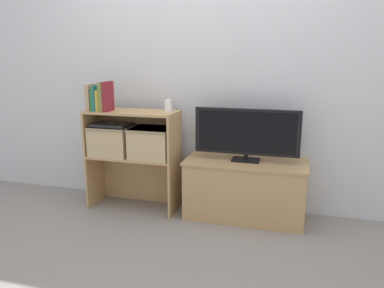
{
  "coord_description": "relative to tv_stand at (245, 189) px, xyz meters",
  "views": [
    {
      "loc": [
        0.81,
        -2.7,
        1.31
      ],
      "look_at": [
        0.0,
        0.17,
        0.61
      ],
      "focal_mm": 35.0,
      "sensor_mm": 36.0,
      "label": 1
    }
  ],
  "objects": [
    {
      "name": "ground_plane",
      "position": [
        -0.44,
        -0.2,
        -0.24
      ],
      "size": [
        16.0,
        16.0,
        0.0
      ],
      "primitive_type": "plane",
      "color": "gray"
    },
    {
      "name": "wall_back",
      "position": [
        -0.44,
        0.24,
        0.96
      ],
      "size": [
        10.0,
        0.05,
        2.4
      ],
      "color": "silver",
      "rests_on": "ground_plane"
    },
    {
      "name": "tv_stand",
      "position": [
        0.0,
        0.0,
        0.0
      ],
      "size": [
        0.97,
        0.43,
        0.49
      ],
      "color": "tan",
      "rests_on": "ground_plane"
    },
    {
      "name": "tv",
      "position": [
        0.0,
        -0.0,
        0.47
      ],
      "size": [
        0.83,
        0.14,
        0.42
      ],
      "color": "black",
      "rests_on": "tv_stand"
    },
    {
      "name": "bookshelf_lower_tier",
      "position": [
        -0.97,
        0.02,
        0.05
      ],
      "size": [
        0.78,
        0.34,
        0.47
      ],
      "color": "tan",
      "rests_on": "ground_plane"
    },
    {
      "name": "bookshelf_upper_tier",
      "position": [
        -0.97,
        0.02,
        0.48
      ],
      "size": [
        0.78,
        0.34,
        0.39
      ],
      "color": "tan",
      "rests_on": "bookshelf_lower_tier"
    },
    {
      "name": "book_tan",
      "position": [
        -1.31,
        -0.1,
        0.73
      ],
      "size": [
        0.04,
        0.13,
        0.22
      ],
      "color": "tan",
      "rests_on": "bookshelf_upper_tier"
    },
    {
      "name": "book_forest",
      "position": [
        -1.28,
        -0.1,
        0.7
      ],
      "size": [
        0.02,
        0.13,
        0.18
      ],
      "color": "#286638",
      "rests_on": "bookshelf_upper_tier"
    },
    {
      "name": "book_teal",
      "position": [
        -1.25,
        -0.1,
        0.72
      ],
      "size": [
        0.02,
        0.15,
        0.21
      ],
      "color": "#1E7075",
      "rests_on": "bookshelf_upper_tier"
    },
    {
      "name": "book_mustard",
      "position": [
        -1.22,
        -0.1,
        0.7
      ],
      "size": [
        0.03,
        0.14,
        0.17
      ],
      "color": "gold",
      "rests_on": "bookshelf_upper_tier"
    },
    {
      "name": "book_olive",
      "position": [
        -1.19,
        -0.1,
        0.74
      ],
      "size": [
        0.04,
        0.14,
        0.24
      ],
      "color": "olive",
      "rests_on": "bookshelf_upper_tier"
    },
    {
      "name": "book_maroon",
      "position": [
        -1.15,
        -0.1,
        0.74
      ],
      "size": [
        0.04,
        0.15,
        0.25
      ],
      "color": "maroon",
      "rests_on": "bookshelf_upper_tier"
    },
    {
      "name": "baby_monitor",
      "position": [
        -0.64,
        -0.04,
        0.67
      ],
      "size": [
        0.05,
        0.04,
        0.14
      ],
      "color": "white",
      "rests_on": "bookshelf_upper_tier"
    },
    {
      "name": "storage_basket_left",
      "position": [
        -1.15,
        -0.05,
        0.36
      ],
      "size": [
        0.35,
        0.31,
        0.25
      ],
      "color": "tan",
      "rests_on": "bookshelf_lower_tier"
    },
    {
      "name": "storage_basket_right",
      "position": [
        -0.78,
        -0.05,
        0.36
      ],
      "size": [
        0.35,
        0.31,
        0.25
      ],
      "color": "tan",
      "rests_on": "bookshelf_lower_tier"
    },
    {
      "name": "laptop",
      "position": [
        -1.15,
        -0.05,
        0.49
      ],
      "size": [
        0.31,
        0.23,
        0.02
      ],
      "color": "#2D2D33",
      "rests_on": "storage_basket_left"
    }
  ]
}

